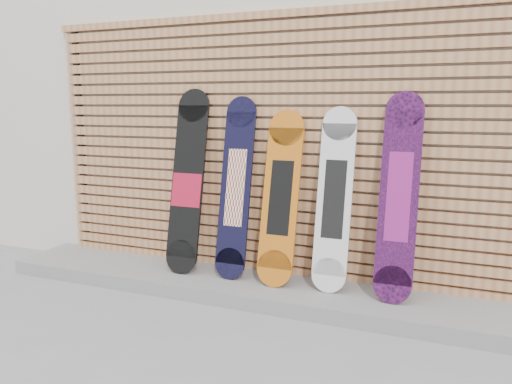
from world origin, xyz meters
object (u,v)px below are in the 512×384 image
(snowboard_4, at_px, (399,197))
(snowboard_2, at_px, (281,198))
(snowboard_0, at_px, (188,182))
(snowboard_1, at_px, (236,188))
(snowboard_3, at_px, (334,199))

(snowboard_4, bearing_deg, snowboard_2, -179.93)
(snowboard_2, distance_m, snowboard_4, 0.92)
(snowboard_0, distance_m, snowboard_1, 0.45)
(snowboard_1, relative_size, snowboard_4, 0.98)
(snowboard_0, distance_m, snowboard_2, 0.85)
(snowboard_3, height_order, snowboard_4, snowboard_4)
(snowboard_4, bearing_deg, snowboard_1, 179.41)
(snowboard_4, bearing_deg, snowboard_3, 177.54)
(snowboard_0, distance_m, snowboard_4, 1.76)
(snowboard_0, distance_m, snowboard_3, 1.28)
(snowboard_2, relative_size, snowboard_4, 0.91)
(snowboard_1, height_order, snowboard_2, snowboard_1)
(snowboard_2, bearing_deg, snowboard_4, 0.07)
(snowboard_1, distance_m, snowboard_3, 0.83)
(snowboard_3, bearing_deg, snowboard_2, -177.10)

